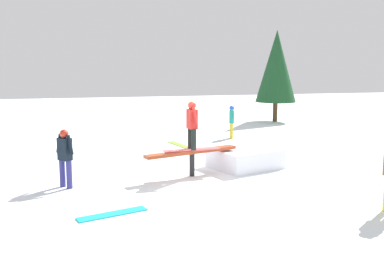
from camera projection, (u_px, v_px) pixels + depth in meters
name	position (u px, v px, depth m)	size (l,w,h in m)	color
ground_plane	(192.00, 176.00, 11.47)	(60.00, 60.00, 0.00)	white
rail_feature	(192.00, 154.00, 11.39)	(2.69, 1.10, 0.70)	black
snow_kicker_ramp	(245.00, 158.00, 12.39)	(1.80, 1.50, 0.56)	white
main_rider_on_rail	(192.00, 127.00, 11.28)	(1.55, 0.72, 1.31)	#F55D5F
bystander_black	(65.00, 155.00, 10.26)	(0.46, 0.52, 1.43)	navy
bystander_teal	(232.00, 120.00, 17.34)	(0.29, 0.58, 1.34)	gold
loose_snowboard_white	(128.00, 139.00, 17.15)	(1.49, 0.28, 0.02)	white
loose_snowboard_lime	(179.00, 145.00, 15.98)	(1.48, 0.28, 0.02)	#98CC39
loose_snowboard_cyan	(113.00, 214.00, 8.48)	(1.42, 0.28, 0.02)	#1AB3C4
pine_tree_far	(276.00, 66.00, 22.30)	(2.10, 2.10, 4.78)	#4C331E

